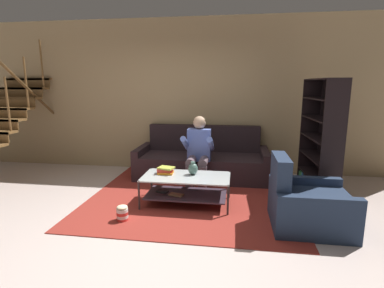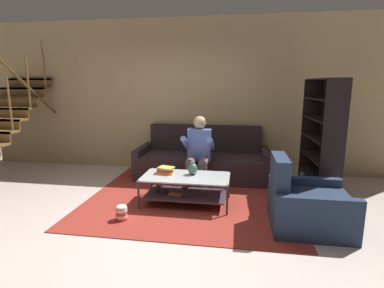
{
  "view_description": "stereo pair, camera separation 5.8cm",
  "coord_description": "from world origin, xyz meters",
  "px_view_note": "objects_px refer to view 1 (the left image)",
  "views": [
    {
      "loc": [
        0.96,
        -3.33,
        1.68
      ],
      "look_at": [
        0.32,
        1.02,
        0.8
      ],
      "focal_mm": 28.0,
      "sensor_mm": 36.0,
      "label": 1
    },
    {
      "loc": [
        1.02,
        -3.32,
        1.68
      ],
      "look_at": [
        0.32,
        1.02,
        0.8
      ],
      "focal_mm": 28.0,
      "sensor_mm": 36.0,
      "label": 2
    }
  ],
  "objects_px": {
    "couch": "(202,161)",
    "person_seated_center": "(198,149)",
    "vase": "(193,169)",
    "coffee_table": "(186,185)",
    "bookshelf": "(322,143)",
    "popcorn_tub": "(122,213)",
    "armchair": "(307,205)",
    "book_stack": "(166,170)"
  },
  "relations": [
    {
      "from": "vase",
      "to": "armchair",
      "type": "xyz_separation_m",
      "value": [
        1.45,
        -0.56,
        -0.23
      ]
    },
    {
      "from": "couch",
      "to": "coffee_table",
      "type": "distance_m",
      "value": 1.32
    },
    {
      "from": "couch",
      "to": "coffee_table",
      "type": "xyz_separation_m",
      "value": [
        -0.08,
        -1.31,
        -0.02
      ]
    },
    {
      "from": "popcorn_tub",
      "to": "person_seated_center",
      "type": "bearing_deg",
      "value": 60.98
    },
    {
      "from": "person_seated_center",
      "to": "armchair",
      "type": "xyz_separation_m",
      "value": [
        1.45,
        -1.22,
        -0.37
      ]
    },
    {
      "from": "armchair",
      "to": "bookshelf",
      "type": "bearing_deg",
      "value": 69.72
    },
    {
      "from": "person_seated_center",
      "to": "popcorn_tub",
      "type": "xyz_separation_m",
      "value": [
        -0.78,
        -1.4,
        -0.54
      ]
    },
    {
      "from": "person_seated_center",
      "to": "coffee_table",
      "type": "relative_size",
      "value": 0.96
    },
    {
      "from": "couch",
      "to": "person_seated_center",
      "type": "distance_m",
      "value": 0.65
    },
    {
      "from": "coffee_table",
      "to": "book_stack",
      "type": "distance_m",
      "value": 0.37
    },
    {
      "from": "couch",
      "to": "person_seated_center",
      "type": "xyz_separation_m",
      "value": [
        0.0,
        -0.55,
        0.34
      ]
    },
    {
      "from": "book_stack",
      "to": "popcorn_tub",
      "type": "xyz_separation_m",
      "value": [
        -0.39,
        -0.72,
        -0.36
      ]
    },
    {
      "from": "armchair",
      "to": "popcorn_tub",
      "type": "height_order",
      "value": "armchair"
    },
    {
      "from": "couch",
      "to": "book_stack",
      "type": "relative_size",
      "value": 8.92
    },
    {
      "from": "couch",
      "to": "popcorn_tub",
      "type": "distance_m",
      "value": 2.12
    },
    {
      "from": "bookshelf",
      "to": "armchair",
      "type": "relative_size",
      "value": 1.96
    },
    {
      "from": "person_seated_center",
      "to": "bookshelf",
      "type": "relative_size",
      "value": 0.66
    },
    {
      "from": "coffee_table",
      "to": "person_seated_center",
      "type": "bearing_deg",
      "value": 83.61
    },
    {
      "from": "book_stack",
      "to": "bookshelf",
      "type": "bearing_deg",
      "value": 15.6
    },
    {
      "from": "coffee_table",
      "to": "bookshelf",
      "type": "xyz_separation_m",
      "value": [
        1.98,
        0.72,
        0.52
      ]
    },
    {
      "from": "popcorn_tub",
      "to": "couch",
      "type": "bearing_deg",
      "value": 68.32
    },
    {
      "from": "vase",
      "to": "armchair",
      "type": "relative_size",
      "value": 0.21
    },
    {
      "from": "bookshelf",
      "to": "popcorn_tub",
      "type": "bearing_deg",
      "value": -152.97
    },
    {
      "from": "coffee_table",
      "to": "bookshelf",
      "type": "distance_m",
      "value": 2.17
    },
    {
      "from": "person_seated_center",
      "to": "coffee_table",
      "type": "xyz_separation_m",
      "value": [
        -0.08,
        -0.76,
        -0.36
      ]
    },
    {
      "from": "person_seated_center",
      "to": "vase",
      "type": "xyz_separation_m",
      "value": [
        0.01,
        -0.66,
        -0.14
      ]
    },
    {
      "from": "person_seated_center",
      "to": "vase",
      "type": "distance_m",
      "value": 0.68
    },
    {
      "from": "book_stack",
      "to": "bookshelf",
      "type": "relative_size",
      "value": 0.15
    },
    {
      "from": "vase",
      "to": "armchair",
      "type": "height_order",
      "value": "armchair"
    },
    {
      "from": "bookshelf",
      "to": "vase",
      "type": "bearing_deg",
      "value": -161.7
    },
    {
      "from": "book_stack",
      "to": "person_seated_center",
      "type": "bearing_deg",
      "value": 60.0
    },
    {
      "from": "book_stack",
      "to": "armchair",
      "type": "distance_m",
      "value": 1.93
    },
    {
      "from": "person_seated_center",
      "to": "bookshelf",
      "type": "bearing_deg",
      "value": -1.25
    },
    {
      "from": "couch",
      "to": "coffee_table",
      "type": "height_order",
      "value": "couch"
    },
    {
      "from": "vase",
      "to": "armchair",
      "type": "distance_m",
      "value": 1.57
    },
    {
      "from": "popcorn_tub",
      "to": "book_stack",
      "type": "bearing_deg",
      "value": 61.91
    },
    {
      "from": "coffee_table",
      "to": "popcorn_tub",
      "type": "distance_m",
      "value": 0.96
    },
    {
      "from": "bookshelf",
      "to": "armchair",
      "type": "height_order",
      "value": "bookshelf"
    },
    {
      "from": "armchair",
      "to": "couch",
      "type": "bearing_deg",
      "value": 129.24
    },
    {
      "from": "person_seated_center",
      "to": "coffee_table",
      "type": "bearing_deg",
      "value": -96.39
    },
    {
      "from": "couch",
      "to": "bookshelf",
      "type": "xyz_separation_m",
      "value": [
        1.89,
        -0.6,
        0.51
      ]
    },
    {
      "from": "coffee_table",
      "to": "armchair",
      "type": "xyz_separation_m",
      "value": [
        1.54,
        -0.47,
        -0.01
      ]
    }
  ]
}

